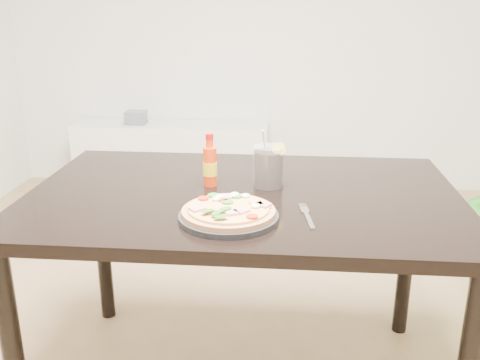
# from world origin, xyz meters

# --- Properties ---
(dining_table) EXTENTS (1.40, 0.90, 0.75)m
(dining_table) POSITION_xyz_m (-0.10, -0.02, 0.67)
(dining_table) COLOR black
(dining_table) RESTS_ON ground
(plate) EXTENTS (0.29, 0.29, 0.02)m
(plate) POSITION_xyz_m (-0.12, -0.26, 0.76)
(plate) COLOR black
(plate) RESTS_ON dining_table
(pizza) EXTENTS (0.27, 0.27, 0.03)m
(pizza) POSITION_xyz_m (-0.12, -0.25, 0.78)
(pizza) COLOR tan
(pizza) RESTS_ON plate
(hot_sauce_bottle) EXTENTS (0.06, 0.06, 0.18)m
(hot_sauce_bottle) POSITION_xyz_m (-0.21, 0.03, 0.82)
(hot_sauce_bottle) COLOR #EB380D
(hot_sauce_bottle) RESTS_ON dining_table
(cola_cup) EXTENTS (0.11, 0.10, 0.19)m
(cola_cup) POSITION_xyz_m (-0.02, 0.05, 0.82)
(cola_cup) COLOR black
(cola_cup) RESTS_ON dining_table
(fork) EXTENTS (0.04, 0.19, 0.00)m
(fork) POSITION_xyz_m (0.10, -0.21, 0.75)
(fork) COLOR silver
(fork) RESTS_ON dining_table
(media_console) EXTENTS (1.40, 0.34, 0.50)m
(media_console) POSITION_xyz_m (-0.80, 2.07, 0.25)
(media_console) COLOR white
(media_console) RESTS_ON ground
(cd_stack) EXTENTS (0.14, 0.12, 0.09)m
(cd_stack) POSITION_xyz_m (-1.05, 2.05, 0.55)
(cd_stack) COLOR slate
(cd_stack) RESTS_ON media_console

